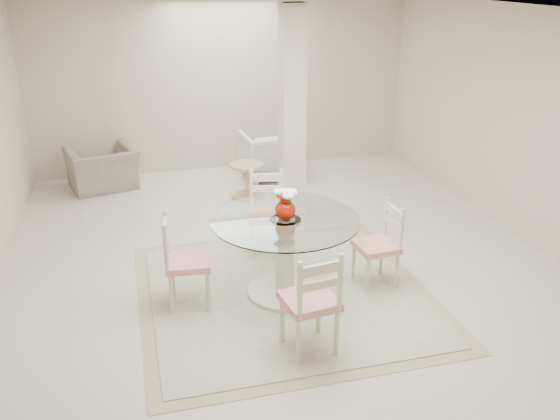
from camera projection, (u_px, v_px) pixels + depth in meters
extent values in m
plane|color=silver|center=(280.00, 259.00, 6.75)|extent=(7.00, 7.00, 0.00)
cube|color=beige|center=(224.00, 85.00, 9.36)|extent=(6.00, 0.02, 2.70)
cube|color=beige|center=(450.00, 325.00, 3.11)|extent=(6.00, 0.02, 2.70)
cube|color=beige|center=(527.00, 127.00, 6.94)|extent=(0.02, 7.00, 2.70)
cube|color=white|center=(280.00, 10.00, 5.72)|extent=(6.00, 7.00, 0.02)
cube|color=beige|center=(292.00, 114.00, 7.51)|extent=(0.30, 0.30, 2.70)
cube|color=tan|center=(285.00, 294.00, 6.02)|extent=(2.90, 2.90, 0.01)
cube|color=beige|center=(285.00, 293.00, 6.02)|extent=(2.65, 2.65, 0.01)
cylinder|color=beige|center=(285.00, 292.00, 6.02)|extent=(0.76, 0.76, 0.06)
cylinder|color=beige|center=(285.00, 256.00, 5.86)|extent=(0.19, 0.19, 0.78)
cylinder|color=beige|center=(285.00, 222.00, 5.72)|extent=(0.31, 0.31, 0.03)
cylinder|color=white|center=(285.00, 220.00, 5.71)|extent=(1.45, 1.45, 0.01)
ellipsoid|color=#AE1D05|center=(285.00, 210.00, 5.67)|extent=(0.20, 0.20, 0.19)
cylinder|color=#AE1D05|center=(285.00, 198.00, 5.63)|extent=(0.11, 0.11, 0.06)
cylinder|color=#AE1D05|center=(285.00, 195.00, 5.61)|extent=(0.17, 0.17, 0.02)
ellipsoid|color=white|center=(285.00, 192.00, 5.60)|extent=(0.12, 0.12, 0.05)
ellipsoid|color=white|center=(291.00, 192.00, 5.64)|extent=(0.12, 0.12, 0.05)
ellipsoid|color=white|center=(279.00, 192.00, 5.62)|extent=(0.12, 0.12, 0.05)
ellipsoid|color=white|center=(288.00, 196.00, 5.56)|extent=(0.12, 0.12, 0.05)
ellipsoid|color=white|center=(292.00, 194.00, 5.58)|extent=(0.12, 0.12, 0.05)
cylinder|color=beige|center=(354.00, 263.00, 6.22)|extent=(0.04, 0.04, 0.42)
cylinder|color=beige|center=(368.00, 277.00, 5.94)|extent=(0.04, 0.04, 0.42)
cylinder|color=beige|center=(381.00, 258.00, 6.32)|extent=(0.04, 0.04, 0.42)
cylinder|color=beige|center=(396.00, 272.00, 6.03)|extent=(0.04, 0.04, 0.42)
cube|color=red|center=(376.00, 246.00, 6.04)|extent=(0.42, 0.42, 0.06)
cube|color=beige|center=(394.00, 217.00, 5.98)|extent=(0.07, 0.36, 0.49)
cylinder|color=#F6EECA|center=(252.00, 243.00, 6.63)|extent=(0.04, 0.04, 0.44)
cylinder|color=#F6EECA|center=(283.00, 242.00, 6.65)|extent=(0.04, 0.04, 0.44)
cylinder|color=#F6EECA|center=(252.00, 230.00, 6.95)|extent=(0.04, 0.04, 0.44)
cylinder|color=#F6EECA|center=(282.00, 230.00, 6.97)|extent=(0.04, 0.04, 0.44)
cube|color=red|center=(267.00, 216.00, 6.70)|extent=(0.50, 0.50, 0.07)
cube|color=#F6EECA|center=(266.00, 183.00, 6.76)|extent=(0.39, 0.12, 0.52)
cylinder|color=beige|center=(208.00, 293.00, 5.63)|extent=(0.04, 0.04, 0.44)
cylinder|color=beige|center=(207.00, 276.00, 5.94)|extent=(0.04, 0.04, 0.44)
cylinder|color=beige|center=(172.00, 295.00, 5.58)|extent=(0.04, 0.04, 0.44)
cylinder|color=beige|center=(172.00, 278.00, 5.89)|extent=(0.04, 0.04, 0.44)
cube|color=red|center=(188.00, 262.00, 5.66)|extent=(0.46, 0.46, 0.07)
cube|color=beige|center=(166.00, 233.00, 5.52)|extent=(0.08, 0.38, 0.51)
cylinder|color=beige|center=(318.00, 312.00, 5.29)|extent=(0.04, 0.04, 0.45)
cylinder|color=beige|center=(282.00, 321.00, 5.17)|extent=(0.04, 0.04, 0.45)
cylinder|color=beige|center=(337.00, 333.00, 4.99)|extent=(0.04, 0.04, 0.45)
cylinder|color=beige|center=(298.00, 343.00, 4.87)|extent=(0.04, 0.04, 0.45)
cube|color=red|center=(309.00, 301.00, 4.98)|extent=(0.49, 0.49, 0.07)
cube|color=beige|center=(321.00, 277.00, 4.69)|extent=(0.40, 0.09, 0.53)
imported|color=gray|center=(103.00, 168.00, 8.79)|extent=(1.14, 1.05, 0.62)
imported|color=white|center=(269.00, 155.00, 9.24)|extent=(0.83, 0.85, 0.73)
cylinder|color=tan|center=(248.00, 196.00, 8.55)|extent=(0.47, 0.47, 0.04)
cylinder|color=tan|center=(247.00, 181.00, 8.46)|extent=(0.07, 0.07, 0.45)
cylinder|color=tan|center=(247.00, 165.00, 8.37)|extent=(0.49, 0.49, 0.03)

